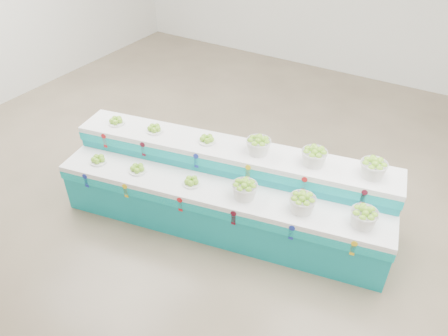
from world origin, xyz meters
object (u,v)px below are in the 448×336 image
Objects in this scene: display_stand at (224,190)px; basket_upper_right at (373,168)px; plate_upper_mid at (154,128)px; basket_lower_left at (245,189)px.

basket_upper_right reaches higher than display_stand.
plate_upper_mid is at bearing 166.40° from display_stand.
basket_upper_right reaches higher than basket_lower_left.
basket_lower_left is 1.00× the size of basket_upper_right.
basket_upper_right is (1.65, 0.59, 0.62)m from display_stand.
basket_upper_right is at bearing 31.95° from basket_lower_left.
plate_upper_mid is at bearing -169.08° from basket_upper_right.
plate_upper_mid is 0.74× the size of basket_upper_right.
basket_upper_right is at bearing 10.92° from plate_upper_mid.
basket_lower_left is 1.50m from basket_upper_right.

